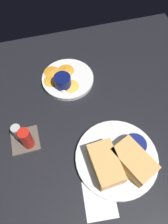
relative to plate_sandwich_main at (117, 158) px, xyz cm
name	(u,v)px	position (x,y,z in cm)	size (l,w,h in cm)	color
ground_plane	(90,138)	(9.56, 5.74, -2.30)	(110.00, 110.00, 3.00)	black
plate_sandwich_main	(117,158)	(0.00, 0.00, 0.00)	(25.81, 25.81, 1.60)	silver
sandwich_half_near	(105,164)	(-1.78, 4.57, 3.20)	(13.63, 8.32, 4.80)	tan
sandwich_half_far	(134,161)	(-3.07, -3.82, 3.20)	(14.95, 12.12, 4.80)	tan
ramekin_dark_sauce	(134,146)	(1.23, -5.68, 2.97)	(7.17, 7.17, 4.05)	navy
spoon_by_dark_ramekin	(118,158)	(-0.45, -0.29, 1.16)	(4.37, 9.85, 0.80)	silver
plate_chips_companion	(68,79)	(35.26, 7.51, 0.00)	(20.17, 20.17, 1.60)	silver
ramekin_light_gravy	(62,81)	(32.23, 10.03, 3.13)	(6.31, 6.31, 4.36)	#0C144C
spoon_by_gravy_ramekin	(65,86)	(31.32, 9.61, 1.16)	(9.40, 5.95, 0.80)	silver
plantain_chip_scatter	(60,77)	(36.17, 10.15, 1.10)	(17.36, 14.13, 0.60)	gold
condiment_caddy	(24,138)	(13.25, 26.68, 2.61)	(9.00, 9.00, 9.50)	brown
paper_napkin_folded	(100,199)	(-10.10, 8.71, -0.60)	(11.00, 9.00, 0.40)	white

